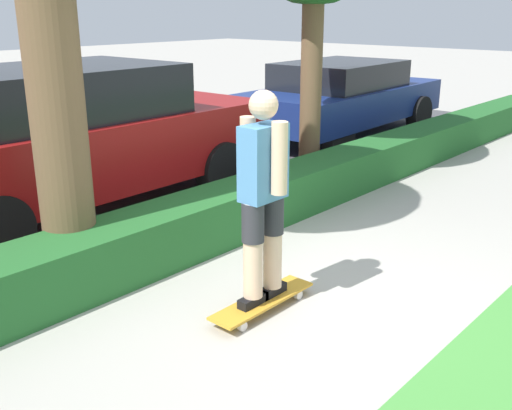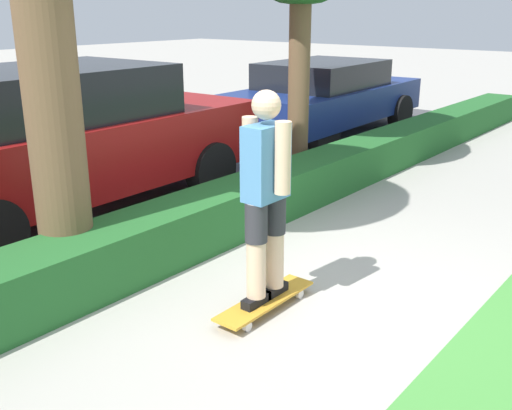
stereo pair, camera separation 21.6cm
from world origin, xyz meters
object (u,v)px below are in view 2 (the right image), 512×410
skateboard (265,301)px  parked_car_rear (325,96)px  skater_person (266,194)px  parked_car_middle (61,138)px

skateboard → parked_car_rear: (5.93, 3.24, 0.64)m
skateboard → parked_car_rear: 6.78m
skateboard → parked_car_rear: parked_car_rear is taller
skater_person → parked_car_middle: 3.25m
skater_person → parked_car_rear: skater_person is taller
parked_car_middle → parked_car_rear: 5.47m
skateboard → parked_car_rear: bearing=28.7°
skateboard → parked_car_middle: (0.45, 3.22, 0.77)m
skater_person → parked_car_middle: skater_person is taller
parked_car_rear → skateboard: bearing=-153.6°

